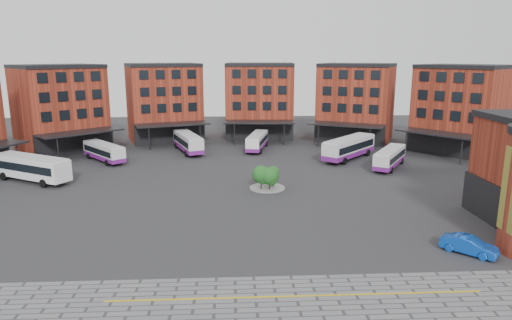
{
  "coord_description": "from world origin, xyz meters",
  "views": [
    {
      "loc": [
        -2.23,
        -42.17,
        16.2
      ],
      "look_at": [
        0.51,
        10.38,
        4.0
      ],
      "focal_mm": 32.0,
      "sensor_mm": 36.0,
      "label": 1
    }
  ],
  "objects_px": {
    "bus_c": "(188,142)",
    "bus_f": "(390,157)",
    "bus_e": "(349,147)",
    "bus_a": "(31,166)",
    "tree_island": "(267,176)",
    "bus_d": "(257,141)",
    "bus_b": "(104,152)",
    "blue_car": "(469,245)"
  },
  "relations": [
    {
      "from": "bus_c",
      "to": "bus_f",
      "type": "bearing_deg",
      "value": -42.21
    },
    {
      "from": "bus_e",
      "to": "bus_a",
      "type": "bearing_deg",
      "value": -123.86
    },
    {
      "from": "tree_island",
      "to": "bus_a",
      "type": "distance_m",
      "value": 30.87
    },
    {
      "from": "bus_a",
      "to": "bus_f",
      "type": "relative_size",
      "value": 1.21
    },
    {
      "from": "tree_island",
      "to": "bus_d",
      "type": "bearing_deg",
      "value": 89.67
    },
    {
      "from": "bus_d",
      "to": "bus_b",
      "type": "bearing_deg",
      "value": -149.86
    },
    {
      "from": "tree_island",
      "to": "blue_car",
      "type": "xyz_separation_m",
      "value": [
        15.39,
        -19.29,
        -0.93
      ]
    },
    {
      "from": "bus_c",
      "to": "tree_island",
      "type": "bearing_deg",
      "value": -82.5
    },
    {
      "from": "bus_d",
      "to": "blue_car",
      "type": "distance_m",
      "value": 46.01
    },
    {
      "from": "bus_a",
      "to": "blue_car",
      "type": "relative_size",
      "value": 2.62
    },
    {
      "from": "bus_d",
      "to": "bus_f",
      "type": "height_order",
      "value": "bus_d"
    },
    {
      "from": "bus_c",
      "to": "blue_car",
      "type": "height_order",
      "value": "bus_c"
    },
    {
      "from": "bus_b",
      "to": "bus_f",
      "type": "relative_size",
      "value": 0.94
    },
    {
      "from": "bus_e",
      "to": "blue_car",
      "type": "bearing_deg",
      "value": -45.61
    },
    {
      "from": "bus_a",
      "to": "bus_b",
      "type": "relative_size",
      "value": 1.29
    },
    {
      "from": "blue_car",
      "to": "bus_e",
      "type": "bearing_deg",
      "value": 45.2
    },
    {
      "from": "bus_a",
      "to": "bus_f",
      "type": "bearing_deg",
      "value": -54.46
    },
    {
      "from": "blue_car",
      "to": "bus_a",
      "type": "bearing_deg",
      "value": 105.09
    },
    {
      "from": "bus_d",
      "to": "bus_f",
      "type": "distance_m",
      "value": 23.25
    },
    {
      "from": "tree_island",
      "to": "bus_c",
      "type": "bearing_deg",
      "value": 117.06
    },
    {
      "from": "bus_c",
      "to": "bus_e",
      "type": "bearing_deg",
      "value": -34.24
    },
    {
      "from": "bus_e",
      "to": "bus_d",
      "type": "bearing_deg",
      "value": -166.88
    },
    {
      "from": "bus_b",
      "to": "blue_car",
      "type": "relative_size",
      "value": 2.04
    },
    {
      "from": "tree_island",
      "to": "bus_e",
      "type": "height_order",
      "value": "bus_e"
    },
    {
      "from": "tree_island",
      "to": "bus_b",
      "type": "xyz_separation_m",
      "value": [
        -24.1,
        16.6,
        -0.15
      ]
    },
    {
      "from": "bus_a",
      "to": "bus_c",
      "type": "bearing_deg",
      "value": -16.83
    },
    {
      "from": "bus_d",
      "to": "bus_f",
      "type": "bearing_deg",
      "value": -23.77
    },
    {
      "from": "tree_island",
      "to": "bus_c",
      "type": "relative_size",
      "value": 0.39
    },
    {
      "from": "blue_car",
      "to": "bus_d",
      "type": "bearing_deg",
      "value": 62.73
    },
    {
      "from": "tree_island",
      "to": "bus_e",
      "type": "distance_m",
      "value": 21.54
    },
    {
      "from": "blue_car",
      "to": "tree_island",
      "type": "bearing_deg",
      "value": 81.96
    },
    {
      "from": "bus_f",
      "to": "bus_b",
      "type": "bearing_deg",
      "value": -155.58
    },
    {
      "from": "bus_f",
      "to": "blue_car",
      "type": "relative_size",
      "value": 2.16
    },
    {
      "from": "bus_b",
      "to": "bus_e",
      "type": "relative_size",
      "value": 0.84
    },
    {
      "from": "bus_c",
      "to": "bus_f",
      "type": "distance_m",
      "value": 33.05
    },
    {
      "from": "bus_e",
      "to": "bus_f",
      "type": "relative_size",
      "value": 1.13
    },
    {
      "from": "bus_d",
      "to": "bus_f",
      "type": "relative_size",
      "value": 1.07
    },
    {
      "from": "bus_c",
      "to": "bus_d",
      "type": "relative_size",
      "value": 1.1
    },
    {
      "from": "bus_a",
      "to": "bus_f",
      "type": "distance_m",
      "value": 49.43
    },
    {
      "from": "bus_f",
      "to": "bus_c",
      "type": "bearing_deg",
      "value": -169.76
    },
    {
      "from": "bus_d",
      "to": "bus_e",
      "type": "bearing_deg",
      "value": -16.52
    },
    {
      "from": "bus_b",
      "to": "tree_island",
      "type": "bearing_deg",
      "value": -74.82
    }
  ]
}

